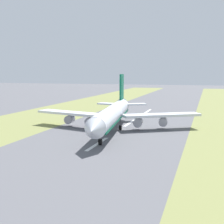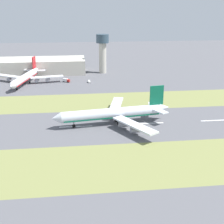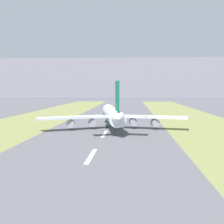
{
  "view_description": "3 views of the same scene",
  "coord_description": "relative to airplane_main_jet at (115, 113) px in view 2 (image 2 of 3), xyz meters",
  "views": [
    {
      "loc": [
        -30.85,
        109.76,
        21.24
      ],
      "look_at": [
        1.61,
        4.76,
        7.0
      ],
      "focal_mm": 50.0,
      "sensor_mm": 36.0,
      "label": 1
    },
    {
      "loc": [
        -159.2,
        24.03,
        63.18
      ],
      "look_at": [
        1.61,
        4.76,
        7.0
      ],
      "focal_mm": 50.0,
      "sensor_mm": 36.0,
      "label": 2
    },
    {
      "loc": [
        10.43,
        -134.01,
        17.24
      ],
      "look_at": [
        1.61,
        4.76,
        7.0
      ],
      "focal_mm": 50.0,
      "sensor_mm": 36.0,
      "label": 3
    }
  ],
  "objects": [
    {
      "name": "terminal_building",
      "position": [
        143.71,
        65.28,
        0.71
      ],
      "size": [
        36.0,
        107.36,
        13.46
      ],
      "primitive_type": "cube",
      "color": "#BCB7A8",
      "rests_on": "ground"
    },
    {
      "name": "grass_median_east",
      "position": [
        43.12,
        -2.87,
        -6.02
      ],
      "size": [
        40.0,
        600.0,
        0.01
      ],
      "primitive_type": "cube",
      "color": "olive",
      "rests_on": "ground"
    },
    {
      "name": "airplane_main_jet",
      "position": [
        0.0,
        0.0,
        0.0
      ],
      "size": [
        63.53,
        67.12,
        20.2
      ],
      "color": "silver",
      "rests_on": "ground"
    },
    {
      "name": "apron_car",
      "position": [
        98.2,
        9.72,
        -5.02
      ],
      "size": [
        4.55,
        2.37,
        2.03
      ],
      "color": "white",
      "rests_on": "ground"
    },
    {
      "name": "airplane_parked_apron",
      "position": [
        100.46,
        62.11,
        -0.37
      ],
      "size": [
        62.54,
        58.85,
        18.95
      ],
      "color": "white",
      "rests_on": "ground"
    },
    {
      "name": "grass_median_west",
      "position": [
        -46.88,
        -2.87,
        -6.02
      ],
      "size": [
        40.0,
        600.0,
        0.01
      ],
      "primitive_type": "cube",
      "color": "olive",
      "rests_on": "ground"
    },
    {
      "name": "service_truck",
      "position": [
        102.02,
        29.05,
        -4.36
      ],
      "size": [
        4.8,
        6.32,
        3.1
      ],
      "color": "#B2231E",
      "rests_on": "ground"
    },
    {
      "name": "centreline_dash_near",
      "position": [
        -1.88,
        -58.11,
        -6.01
      ],
      "size": [
        1.2,
        18.0,
        0.01
      ],
      "primitive_type": "cube",
      "color": "silver",
      "rests_on": "ground"
    },
    {
      "name": "centreline_dash_far",
      "position": [
        -1.88,
        21.89,
        -6.01
      ],
      "size": [
        1.2,
        18.0,
        0.01
      ],
      "primitive_type": "cube",
      "color": "silver",
      "rests_on": "ground"
    },
    {
      "name": "centreline_dash_mid",
      "position": [
        -1.88,
        -18.11,
        -6.01
      ],
      "size": [
        1.2,
        18.0,
        0.01
      ],
      "primitive_type": "cube",
      "color": "silver",
      "rests_on": "ground"
    },
    {
      "name": "control_tower",
      "position": [
        136.75,
        -5.51,
        16.58
      ],
      "size": [
        12.0,
        12.0,
        36.66
      ],
      "color": "#BCB7A8",
      "rests_on": "ground"
    },
    {
      "name": "ground_plane",
      "position": [
        -1.88,
        -2.87,
        -6.02
      ],
      "size": [
        800.0,
        800.0,
        0.0
      ],
      "primitive_type": "plane",
      "color": "#56565B"
    }
  ]
}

